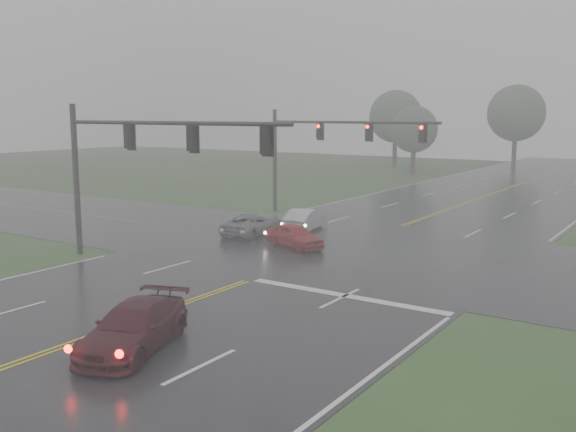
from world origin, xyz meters
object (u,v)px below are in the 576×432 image
Objects in this scene: sedan_silver at (305,231)px; signal_gantry_near at (131,153)px; sedan_red at (295,248)px; car_grey at (253,235)px; sedan_maroon at (135,350)px; signal_gantry_far at (321,142)px.

signal_gantry_near is at bearing 69.30° from sedan_silver.
signal_gantry_near is at bearing 168.92° from sedan_red.
sedan_red is 4.36m from car_grey.
sedan_maroon reaches higher than car_grey.
sedan_silver is (-6.22, 19.53, 0.00)m from sedan_maroon.
signal_gantry_far reaches higher than car_grey.
sedan_silver reaches higher than sedan_red.
signal_gantry_near is at bearing 83.61° from car_grey.
sedan_maroon is 26.79m from signal_gantry_far.
sedan_red is (-4.04, 14.97, 0.00)m from sedan_maroon.
sedan_red is 0.28× the size of signal_gantry_near.
sedan_maroon is 20.50m from sedan_silver.
car_grey is at bearing 95.97° from sedan_maroon.
signal_gantry_near is 1.04× the size of signal_gantry_far.
sedan_maroon is 0.38× the size of signal_gantry_far.
sedan_maroon reaches higher than sedan_red.
signal_gantry_far is at bearing -92.67° from car_grey.
signal_gantry_near reaches higher than sedan_silver.
sedan_silver is 13.03m from signal_gantry_near.
signal_gantry_near reaches higher than car_grey.
sedan_silver is at bearing -67.98° from signal_gantry_far.
car_grey is (-4.02, 1.70, 0.00)m from sedan_red.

